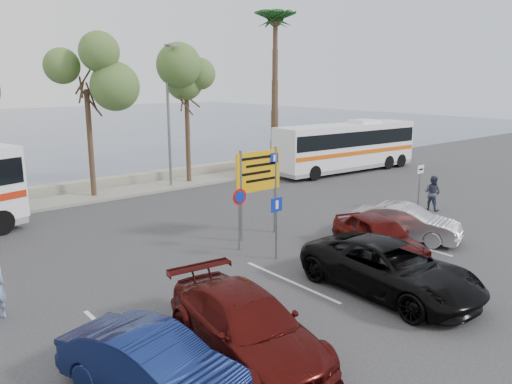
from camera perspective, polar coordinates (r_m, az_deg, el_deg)
ground at (r=17.53m, az=4.53°, el=-8.18°), size 120.00×120.00×0.00m
kerb_strip at (r=28.80m, az=-15.24°, el=-0.06°), size 44.00×2.40×0.15m
seawall at (r=30.55m, az=-16.84°, el=1.00°), size 48.00×0.80×0.60m
tree_mid at (r=27.55m, az=-18.96°, el=12.95°), size 3.20×3.20×8.00m
tree_right at (r=30.24m, az=-8.00°, el=12.51°), size 3.20×3.20×7.40m
palm_tree at (r=34.64m, az=2.23°, el=18.78°), size 4.80×4.80×11.20m
street_lamp_right at (r=29.11m, az=-9.93°, el=9.34°), size 0.45×1.15×8.01m
direction_sign at (r=19.79m, az=0.29°, el=1.63°), size 2.20×0.12×3.60m
sign_no_stop at (r=18.39m, az=-1.92°, el=-1.98°), size 0.60×0.08×2.35m
sign_parking at (r=17.48m, az=2.33°, el=-3.13°), size 0.50×0.07×2.25m
sign_taxi at (r=25.49m, az=18.20°, el=1.21°), size 0.50×0.07×2.20m
lane_markings at (r=16.13m, az=4.09°, el=-10.08°), size 12.02×4.20×0.01m
coach_bus_right at (r=34.85m, az=10.30°, el=4.94°), size 11.31×3.16×3.48m
car_blue at (r=10.72m, az=-11.73°, el=-18.81°), size 2.70×4.50×1.40m
car_maroon at (r=11.82m, az=-1.08°, el=-15.03°), size 2.74×5.39×1.50m
car_red at (r=18.57m, az=13.87°, el=-4.89°), size 3.08×4.70×1.49m
suv_black at (r=15.51m, az=15.08°, el=-8.40°), size 2.69×5.64×1.55m
car_silver_b at (r=20.75m, az=16.73°, el=-3.33°), size 2.80×4.45×1.38m
pedestrian_far at (r=25.69m, az=19.52°, el=-0.10°), size 0.70×0.87×1.71m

